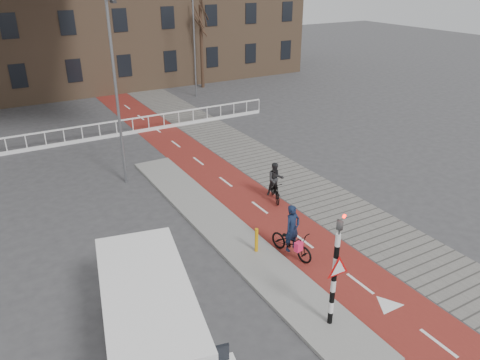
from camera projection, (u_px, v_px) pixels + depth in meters
ground at (303, 282)px, 15.01m from camera, size 120.00×120.00×0.00m
bike_lane at (207, 168)px, 23.58m from camera, size 2.50×60.00×0.01m
sidewalk at (254, 157)px, 24.85m from camera, size 3.00×60.00×0.01m
curb_island at (225, 230)px, 17.82m from camera, size 1.80×16.00×0.12m
traffic_signal at (336, 267)px, 12.32m from camera, size 0.80×0.80×3.68m
bollard at (256, 240)px, 16.24m from camera, size 0.12×0.12×0.89m
cyclist_near at (292, 239)px, 16.12m from camera, size 1.00×1.94×1.93m
cyclist_far at (275, 185)px, 20.00m from camera, size 0.98×1.63×1.72m
van at (150, 321)px, 11.61m from camera, size 3.08×5.53×2.24m
railing at (46, 143)px, 26.01m from camera, size 28.00×0.10×0.99m
tree_right at (202, 47)px, 38.12m from camera, size 0.27×0.27×6.55m
streetlight_near at (117, 97)px, 20.29m from camera, size 0.12×0.12×8.16m
streetlight_right at (194, 39)px, 34.88m from camera, size 0.12×0.12×8.68m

